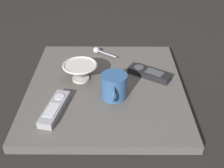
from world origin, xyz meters
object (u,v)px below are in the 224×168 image
(teaspoon, at_px, (98,51))
(tv_remote_near, at_px, (149,73))
(tv_remote_far, at_px, (55,109))
(cereal_bowl, at_px, (80,71))
(coffee_mug, at_px, (114,86))

(teaspoon, distance_m, tv_remote_near, 0.28)
(tv_remote_near, height_order, tv_remote_far, same)
(tv_remote_near, xyz_separation_m, tv_remote_far, (-0.22, 0.33, -0.00))
(cereal_bowl, bearing_deg, teaspoon, -14.81)
(teaspoon, distance_m, tv_remote_far, 0.42)
(coffee_mug, height_order, tv_remote_far, coffee_mug)
(cereal_bowl, relative_size, teaspoon, 1.26)
(teaspoon, xyz_separation_m, tv_remote_far, (-0.41, 0.12, -0.00))
(teaspoon, height_order, tv_remote_far, teaspoon)
(teaspoon, xyz_separation_m, tv_remote_near, (-0.19, -0.21, -0.00))
(cereal_bowl, distance_m, tv_remote_near, 0.27)
(coffee_mug, xyz_separation_m, tv_remote_near, (0.13, -0.14, -0.03))
(teaspoon, relative_size, tv_remote_near, 0.61)
(cereal_bowl, height_order, tv_remote_near, cereal_bowl)
(cereal_bowl, xyz_separation_m, tv_remote_far, (-0.19, 0.07, -0.03))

